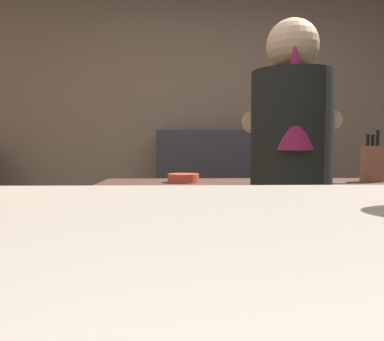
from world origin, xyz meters
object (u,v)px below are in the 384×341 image
at_px(bartender, 291,185).
at_px(knife_block, 372,163).
at_px(bottle_olive_oil, 273,121).
at_px(bottle_soy, 259,120).
at_px(mixing_bowl, 183,178).
at_px(chefs_knife, 322,183).

xyz_separation_m(bartender, knife_block, (0.59, 0.50, 0.07)).
height_order(bartender, bottle_olive_oil, bartender).
relative_size(bartender, knife_block, 5.77).
xyz_separation_m(bartender, bottle_soy, (0.17, 1.60, 0.38)).
xyz_separation_m(bartender, mixing_bowl, (-0.46, 0.49, -0.01)).
height_order(bartender, chefs_knife, bartender).
bearing_deg(bartender, mixing_bowl, 52.56).
relative_size(knife_block, bottle_olive_oil, 1.40).
xyz_separation_m(bottle_soy, bottle_olive_oil, (0.11, -0.02, -0.01)).
bearing_deg(knife_block, mixing_bowl, -179.17).
relative_size(mixing_bowl, chefs_knife, 0.71).
distance_m(knife_block, chefs_knife, 0.34).
bearing_deg(bartender, chefs_knife, -25.27).
distance_m(bartender, bottle_soy, 1.65).
xyz_separation_m(mixing_bowl, bottle_soy, (0.63, 1.11, 0.39)).
distance_m(chefs_knife, bottle_olive_oil, 1.24).
bearing_deg(chefs_knife, knife_block, 25.58).
relative_size(mixing_bowl, bottle_olive_oil, 0.84).
relative_size(chefs_knife, bottle_soy, 1.05).
distance_m(knife_block, bottle_olive_oil, 1.16).
height_order(chefs_knife, bottle_soy, bottle_soy).
relative_size(knife_block, chefs_knife, 1.19).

